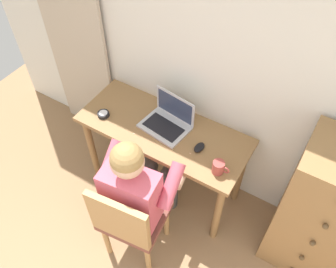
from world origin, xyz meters
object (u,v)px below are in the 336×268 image
(desk, at_px, (164,139))
(desk_clock, at_px, (103,114))
(computer_mouse, at_px, (199,147))
(dresser, at_px, (323,213))
(chair, at_px, (129,220))
(person_seated, at_px, (141,184))
(laptop, at_px, (168,120))
(coffee_mug, at_px, (219,167))

(desk, bearing_deg, desk_clock, -165.27)
(computer_mouse, bearing_deg, desk, 179.19)
(computer_mouse, height_order, desk_clock, computer_mouse)
(dresser, xyz_separation_m, chair, (-1.09, -0.67, -0.08))
(person_seated, bearing_deg, laptop, 100.18)
(dresser, relative_size, person_seated, 0.97)
(desk_clock, bearing_deg, person_seated, -30.58)
(desk_clock, bearing_deg, dresser, 5.54)
(laptop, distance_m, desk_clock, 0.50)
(chair, height_order, person_seated, person_seated)
(desk_clock, bearing_deg, chair, -41.60)
(desk_clock, bearing_deg, computer_mouse, 6.63)
(desk, xyz_separation_m, chair, (0.12, -0.63, -0.13))
(dresser, xyz_separation_m, desk_clock, (-1.67, -0.16, 0.18))
(dresser, bearing_deg, computer_mouse, -175.40)
(desk_clock, bearing_deg, laptop, 20.24)
(chair, bearing_deg, computer_mouse, 72.01)
(chair, distance_m, desk_clock, 0.81)
(person_seated, relative_size, desk_clock, 13.39)
(laptop, height_order, coffee_mug, laptop)
(desk, xyz_separation_m, desk_clock, (-0.46, -0.12, 0.14))
(chair, relative_size, coffee_mug, 7.39)
(computer_mouse, height_order, coffee_mug, coffee_mug)
(computer_mouse, bearing_deg, coffee_mug, -23.51)
(chair, bearing_deg, laptop, 99.08)
(dresser, bearing_deg, desk, -178.04)
(desk_clock, distance_m, coffee_mug, 0.97)
(computer_mouse, xyz_separation_m, coffee_mug, (0.20, -0.11, 0.03))
(dresser, xyz_separation_m, computer_mouse, (-0.90, -0.07, 0.18))
(laptop, relative_size, computer_mouse, 3.72)
(desk, height_order, person_seated, person_seated)
(desk, xyz_separation_m, computer_mouse, (0.31, -0.03, 0.14))
(dresser, height_order, laptop, dresser)
(desk, relative_size, laptop, 3.46)
(person_seated, height_order, laptop, person_seated)
(laptop, xyz_separation_m, coffee_mug, (0.50, -0.19, -0.00))
(dresser, relative_size, coffee_mug, 9.70)
(chair, bearing_deg, desk_clock, 138.40)
(person_seated, relative_size, laptop, 3.24)
(laptop, height_order, computer_mouse, laptop)
(desk_clock, xyz_separation_m, coffee_mug, (0.97, -0.02, 0.03))
(desk, relative_size, person_seated, 1.07)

